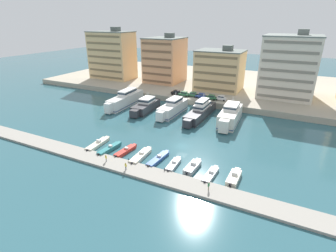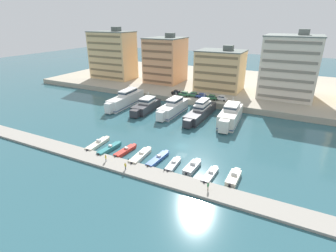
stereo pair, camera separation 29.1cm
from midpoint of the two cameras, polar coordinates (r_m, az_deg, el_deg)
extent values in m
plane|color=#2D5B66|center=(66.14, 2.91, -4.42)|extent=(400.00, 400.00, 0.00)
cube|color=#ADA38E|center=(127.39, 15.51, 8.48)|extent=(180.00, 70.00, 2.08)
cube|color=#9E998E|center=(54.41, -3.61, -10.52)|extent=(120.00, 4.83, 0.51)
cube|color=white|center=(97.80, -9.26, 5.54)|extent=(4.71, 19.02, 4.01)
cube|color=white|center=(89.78, -12.90, 3.81)|extent=(2.31, 2.11, 3.41)
cube|color=#334C7F|center=(98.17, -9.21, 4.82)|extent=(4.75, 19.21, 0.24)
cube|color=white|center=(98.16, -8.90, 7.36)|extent=(3.44, 8.04, 1.70)
cube|color=#233342|center=(98.12, -8.91, 7.46)|extent=(3.49, 8.12, 0.61)
cylinder|color=silver|center=(98.70, -8.58, 8.51)|extent=(0.16, 0.16, 1.80)
cube|color=white|center=(106.05, -6.27, 6.51)|extent=(3.49, 1.02, 0.20)
cube|color=#333338|center=(91.52, -4.92, 4.20)|extent=(5.58, 13.70, 2.81)
cube|color=#333338|center=(85.08, -7.37, 2.73)|extent=(2.78, 2.55, 2.39)
cube|color=black|center=(91.80, -4.90, 3.65)|extent=(5.64, 13.84, 0.24)
cube|color=white|center=(91.71, -4.67, 5.70)|extent=(4.07, 5.85, 1.63)
cube|color=#233342|center=(91.66, -4.67, 5.80)|extent=(4.12, 5.91, 0.59)
cylinder|color=silver|center=(91.95, -4.45, 6.86)|extent=(0.16, 0.16, 1.80)
cube|color=#333338|center=(97.78, -2.93, 5.05)|extent=(4.13, 1.14, 0.20)
cube|color=white|center=(87.97, 0.99, 3.79)|extent=(4.53, 15.12, 3.59)
cube|color=white|center=(80.86, -1.71, 2.16)|extent=(2.40, 2.18, 3.05)
cube|color=#334C7F|center=(88.35, 0.98, 3.08)|extent=(4.57, 15.27, 0.24)
cube|color=white|center=(88.16, 1.33, 5.59)|extent=(3.45, 6.37, 1.58)
cube|color=#233342|center=(88.11, 1.33, 5.69)|extent=(3.49, 6.44, 0.57)
cylinder|color=silver|center=(88.51, 1.61, 6.80)|extent=(0.16, 0.16, 1.80)
cube|color=white|center=(95.08, 3.15, 4.68)|extent=(3.67, 0.96, 0.20)
cube|color=#333338|center=(85.54, 6.95, 2.82)|extent=(4.48, 18.99, 2.85)
cube|color=#333338|center=(76.41, 4.17, 0.57)|extent=(2.37, 2.16, 2.42)
cube|color=black|center=(85.85, 6.92, 2.24)|extent=(4.52, 19.18, 0.24)
cube|color=white|center=(86.11, 7.35, 4.47)|extent=(3.41, 7.99, 1.53)
cube|color=#233342|center=(86.07, 7.36, 4.57)|extent=(3.46, 8.07, 0.55)
cube|color=white|center=(85.72, 7.40, 5.32)|extent=(2.66, 6.23, 1.15)
cube|color=#233342|center=(85.69, 7.40, 5.39)|extent=(2.70, 6.30, 0.41)
cylinder|color=silver|center=(86.39, 7.72, 6.46)|extent=(0.16, 0.16, 1.80)
cube|color=#333338|center=(94.65, 9.07, 4.21)|extent=(3.63, 0.94, 0.20)
cube|color=silver|center=(82.39, 13.29, 2.11)|extent=(5.79, 15.97, 4.22)
cube|color=silver|center=(74.09, 11.98, 0.01)|extent=(2.83, 2.60, 3.58)
cube|color=#334C7F|center=(82.86, 13.21, 1.22)|extent=(5.85, 16.13, 0.24)
cube|color=white|center=(82.58, 13.62, 4.22)|extent=(4.19, 6.81, 1.50)
cube|color=#233342|center=(82.54, 13.63, 4.32)|extent=(4.25, 6.87, 0.54)
cylinder|color=silver|center=(83.04, 13.85, 5.50)|extent=(0.16, 0.16, 1.80)
cube|color=silver|center=(90.46, 14.25, 3.19)|extent=(4.21, 1.14, 0.20)
cube|color=beige|center=(68.56, -15.22, -3.85)|extent=(2.44, 7.70, 0.81)
cube|color=beige|center=(71.53, -13.22, -2.51)|extent=(1.11, 0.93, 0.69)
cube|color=silver|center=(68.66, -14.99, -3.13)|extent=(1.09, 0.67, 0.58)
cube|color=#283847|center=(68.82, -14.86, -2.98)|extent=(0.96, 0.15, 0.35)
cube|color=black|center=(65.78, -17.30, -5.10)|extent=(0.38, 0.30, 0.60)
cube|color=teal|center=(65.34, -12.81, -4.90)|extent=(1.96, 7.08, 0.91)
cube|color=teal|center=(67.82, -10.66, -3.66)|extent=(0.88, 0.73, 0.77)
cube|color=silver|center=(65.39, -12.55, -4.22)|extent=(0.87, 0.65, 0.38)
cube|color=#283847|center=(65.54, -12.39, -4.08)|extent=(0.76, 0.13, 0.23)
cube|color=black|center=(62.99, -15.07, -6.05)|extent=(0.38, 0.30, 0.60)
cube|color=red|center=(63.70, -9.43, -5.41)|extent=(2.11, 6.60, 0.82)
cube|color=red|center=(66.11, -7.44, -4.21)|extent=(0.93, 0.79, 0.70)
cube|color=silver|center=(63.74, -9.19, -4.76)|extent=(0.92, 0.67, 0.40)
cube|color=#283847|center=(63.91, -9.03, -4.61)|extent=(0.80, 0.14, 0.24)
cube|color=black|center=(61.41, -11.51, -6.52)|extent=(0.38, 0.31, 0.60)
cube|color=beige|center=(60.99, -6.15, -6.53)|extent=(2.35, 7.47, 0.85)
cube|color=beige|center=(64.12, -4.34, -4.94)|extent=(1.14, 0.95, 0.72)
cube|color=silver|center=(61.11, -5.91, -5.79)|extent=(1.12, 0.65, 0.40)
cube|color=#283847|center=(61.29, -5.79, -5.63)|extent=(1.00, 0.13, 0.24)
cube|color=black|center=(58.05, -8.05, -8.06)|extent=(0.37, 0.30, 0.60)
cube|color=#33569E|center=(59.54, -2.37, -7.21)|extent=(2.10, 7.43, 0.78)
cube|color=#33569E|center=(62.52, -0.39, -5.66)|extent=(0.94, 0.79, 0.66)
cube|color=silver|center=(59.66, -2.09, -6.50)|extent=(0.94, 0.66, 0.39)
cube|color=#283847|center=(59.84, -1.95, -6.34)|extent=(0.82, 0.13, 0.23)
cube|color=black|center=(56.71, -4.48, -8.72)|extent=(0.38, 0.30, 0.60)
cube|color=#9EA3A8|center=(57.32, 1.01, -8.45)|extent=(2.03, 5.65, 0.79)
cube|color=#9EA3A8|center=(59.83, 2.14, -7.05)|extent=(0.97, 0.81, 0.67)
cube|color=silver|center=(57.36, 1.18, -7.75)|extent=(0.96, 0.66, 0.39)
cube|color=#283847|center=(57.55, 1.28, -7.57)|extent=(0.84, 0.13, 0.23)
cube|color=black|center=(54.91, -0.15, -9.77)|extent=(0.38, 0.30, 0.60)
cube|color=#9EA3A8|center=(56.47, 5.17, -8.94)|extent=(2.20, 5.52, 1.00)
cube|color=#9EA3A8|center=(58.95, 6.43, -7.55)|extent=(1.12, 0.93, 0.85)
cube|color=silver|center=(56.40, 5.37, -8.08)|extent=(1.10, 0.65, 0.53)
cube|color=#283847|center=(56.59, 5.49, -7.89)|extent=(0.98, 0.12, 0.32)
cube|color=black|center=(54.14, 3.89, -10.21)|extent=(0.37, 0.30, 0.60)
cube|color=#9EA3A8|center=(54.58, 9.04, -10.52)|extent=(1.88, 6.09, 0.74)
cube|color=#9EA3A8|center=(57.29, 10.22, -8.89)|extent=(0.94, 0.78, 0.63)
cube|color=silver|center=(54.62, 9.25, -9.76)|extent=(0.93, 0.63, 0.45)
cube|color=#283847|center=(54.82, 9.36, -9.57)|extent=(0.83, 0.11, 0.27)
cube|color=black|center=(51.96, 7.80, -12.10)|extent=(0.37, 0.29, 0.60)
cube|color=beige|center=(54.32, 13.97, -10.94)|extent=(2.05, 5.49, 1.05)
cube|color=beige|center=(56.95, 14.74, -9.34)|extent=(1.12, 0.92, 0.89)
cube|color=silver|center=(54.23, 14.15, -9.99)|extent=(1.12, 0.61, 0.58)
cube|color=#283847|center=(54.42, 14.23, -9.77)|extent=(1.01, 0.08, 0.35)
cube|color=black|center=(51.84, 13.19, -12.42)|extent=(0.36, 0.28, 0.60)
cube|color=black|center=(103.55, 1.76, 7.22)|extent=(4.13, 1.78, 0.80)
cube|color=black|center=(103.30, 1.84, 7.60)|extent=(2.13, 1.60, 0.68)
cube|color=#1E2833|center=(103.30, 1.84, 7.60)|extent=(2.09, 1.61, 0.37)
cylinder|color=black|center=(103.50, 0.87, 6.99)|extent=(0.64, 0.23, 0.64)
cylinder|color=black|center=(104.97, 1.29, 7.20)|extent=(0.64, 0.23, 0.64)
cylinder|color=black|center=(102.35, 2.22, 6.80)|extent=(0.64, 0.23, 0.64)
cylinder|color=black|center=(103.84, 2.63, 7.02)|extent=(0.64, 0.23, 0.64)
cube|color=#2D6642|center=(101.72, 3.37, 6.91)|extent=(4.10, 1.71, 0.80)
cube|color=#2D6642|center=(101.47, 3.46, 7.30)|extent=(2.10, 1.56, 0.68)
cube|color=#1E2833|center=(101.47, 3.46, 7.30)|extent=(2.06, 1.58, 0.37)
cylinder|color=black|center=(101.61, 2.47, 6.68)|extent=(0.64, 0.22, 0.64)
cylinder|color=black|center=(103.10, 2.87, 6.90)|extent=(0.64, 0.22, 0.64)
cylinder|color=black|center=(100.57, 3.88, 6.48)|extent=(0.64, 0.22, 0.64)
cylinder|color=black|center=(102.08, 4.26, 6.71)|extent=(0.64, 0.22, 0.64)
cube|color=#2D6642|center=(101.14, 5.32, 6.76)|extent=(4.12, 1.75, 0.80)
cube|color=#2D6642|center=(100.90, 5.42, 7.16)|extent=(2.12, 1.58, 0.68)
cube|color=#1E2833|center=(100.90, 5.42, 7.16)|extent=(2.08, 1.60, 0.37)
cylinder|color=black|center=(100.95, 4.42, 6.53)|extent=(0.64, 0.23, 0.64)
cylinder|color=black|center=(102.47, 4.78, 6.76)|extent=(0.64, 0.23, 0.64)
cylinder|color=black|center=(100.03, 5.86, 6.33)|extent=(0.64, 0.23, 0.64)
cylinder|color=black|center=(101.57, 6.20, 6.56)|extent=(0.64, 0.23, 0.64)
cube|color=#28428E|center=(99.68, 7.16, 6.45)|extent=(4.12, 1.76, 0.80)
cube|color=#28428E|center=(99.43, 7.27, 6.85)|extent=(2.12, 1.59, 0.68)
cube|color=#1E2833|center=(99.43, 7.27, 6.85)|extent=(2.08, 1.61, 0.37)
cylinder|color=black|center=(99.48, 6.25, 6.22)|extent=(0.64, 0.23, 0.64)
cylinder|color=black|center=(101.00, 6.61, 6.46)|extent=(0.64, 0.23, 0.64)
cylinder|color=black|center=(98.58, 7.71, 6.00)|extent=(0.64, 0.23, 0.64)
cylinder|color=black|center=(100.12, 8.05, 6.24)|extent=(0.64, 0.23, 0.64)
cube|color=#2D6642|center=(98.14, 9.29, 6.08)|extent=(4.14, 1.80, 0.80)
cube|color=#2D6642|center=(97.90, 9.40, 6.49)|extent=(2.14, 1.61, 0.68)
cube|color=#1E2833|center=(97.90, 9.40, 6.49)|extent=(2.10, 1.63, 0.37)
cylinder|color=black|center=(97.83, 8.37, 5.84)|extent=(0.65, 0.24, 0.64)
cylinder|color=black|center=(99.39, 8.67, 6.09)|extent=(0.65, 0.24, 0.64)
cylinder|color=black|center=(97.12, 9.90, 5.63)|extent=(0.65, 0.24, 0.64)
cylinder|color=black|center=(98.70, 10.17, 5.87)|extent=(0.65, 0.24, 0.64)
cube|color=white|center=(97.90, 11.36, 5.90)|extent=(4.13, 1.77, 0.80)
cube|color=white|center=(97.66, 11.48, 6.30)|extent=(2.13, 1.60, 0.68)
cube|color=#1E2833|center=(97.66, 11.48, 6.30)|extent=(2.09, 1.61, 0.37)
cylinder|color=black|center=(97.59, 10.44, 5.67)|extent=(0.64, 0.23, 0.64)
cylinder|color=black|center=(99.15, 10.74, 5.91)|extent=(0.64, 0.23, 0.64)
cylinder|color=black|center=(96.87, 11.96, 5.43)|extent=(0.64, 0.23, 0.64)
cylinder|color=black|center=(98.45, 12.24, 5.67)|extent=(0.64, 0.23, 0.64)
cube|color=#E0BC84|center=(135.67, -12.09, 14.74)|extent=(20.85, 12.28, 21.82)
cube|color=#7B6748|center=(132.39, -13.44, 10.33)|extent=(19.18, 0.24, 0.90)
cube|color=#7B6748|center=(131.81, -13.57, 11.66)|extent=(19.18, 0.24, 0.90)
cube|color=#7B6748|center=(131.31, -13.69, 12.99)|extent=(19.18, 0.24, 0.90)
cube|color=#7B6748|center=(130.87, -13.82, 14.33)|extent=(19.18, 0.24, 0.90)
cube|color=#7B6748|center=(130.51, -13.94, 15.68)|extent=(19.18, 0.24, 0.90)
cube|color=#7B6748|center=(130.22, -14.08, 17.04)|extent=(19.18, 0.24, 0.90)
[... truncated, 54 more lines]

